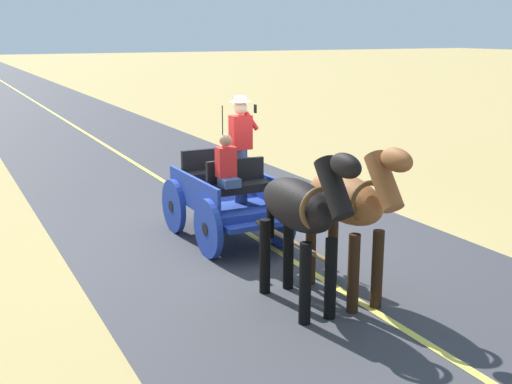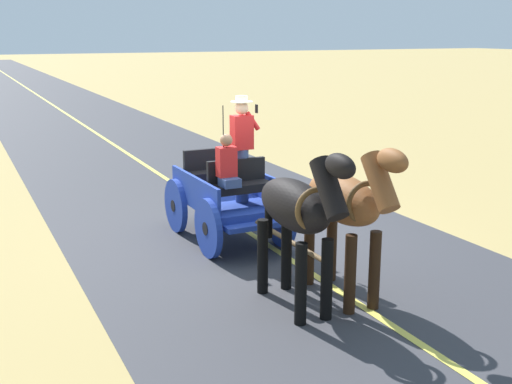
% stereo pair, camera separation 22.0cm
% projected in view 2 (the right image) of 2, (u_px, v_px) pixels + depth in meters
% --- Properties ---
extents(ground_plane, '(200.00, 200.00, 0.00)m').
position_uv_depth(ground_plane, '(254.00, 236.00, 11.45)').
color(ground_plane, tan).
extents(road_surface, '(6.41, 160.00, 0.01)m').
position_uv_depth(road_surface, '(254.00, 236.00, 11.45)').
color(road_surface, '#38383D').
rests_on(road_surface, ground).
extents(road_centre_stripe, '(0.12, 160.00, 0.00)m').
position_uv_depth(road_centre_stripe, '(254.00, 236.00, 11.45)').
color(road_centre_stripe, '#DBCC4C').
rests_on(road_centre_stripe, road_surface).
extents(horse_drawn_carriage, '(1.45, 4.51, 2.50)m').
position_uv_depth(horse_drawn_carriage, '(228.00, 194.00, 11.06)').
color(horse_drawn_carriage, '#1E3899').
rests_on(horse_drawn_carriage, ground).
extents(horse_near_side, '(0.61, 2.13, 2.21)m').
position_uv_depth(horse_near_side, '(347.00, 204.00, 8.45)').
color(horse_near_side, brown).
rests_on(horse_near_side, ground).
extents(horse_off_side, '(0.58, 2.13, 2.21)m').
position_uv_depth(horse_off_side, '(298.00, 210.00, 8.14)').
color(horse_off_side, black).
rests_on(horse_off_side, ground).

